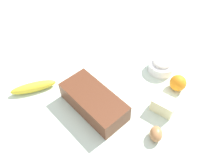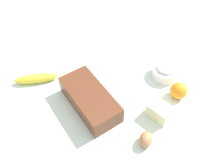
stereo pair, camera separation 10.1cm
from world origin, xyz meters
TOP-DOWN VIEW (x-y plane):
  - ground_plane at (0.00, 0.00)m, footprint 2.40×2.40m
  - loaf_pan at (-0.03, 0.13)m, footprint 0.28×0.13m
  - flour_bowl at (-0.09, -0.23)m, footprint 0.12×0.12m
  - banana at (0.22, 0.26)m, footprint 0.12×0.19m
  - orange_fruit at (-0.20, -0.19)m, footprint 0.07×0.07m
  - butter_block at (-0.23, -0.06)m, footprint 0.10×0.08m
  - egg_near_butter at (-0.29, 0.06)m, footprint 0.08×0.08m

SIDE VIEW (x-z plane):
  - ground_plane at x=0.00m, z-range -0.02..0.00m
  - banana at x=0.22m, z-range 0.00..0.04m
  - egg_near_butter at x=-0.29m, z-range 0.00..0.05m
  - butter_block at x=-0.23m, z-range 0.00..0.06m
  - flour_bowl at x=-0.09m, z-range 0.00..0.06m
  - orange_fruit at x=-0.20m, z-range 0.00..0.07m
  - loaf_pan at x=-0.03m, z-range 0.00..0.08m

